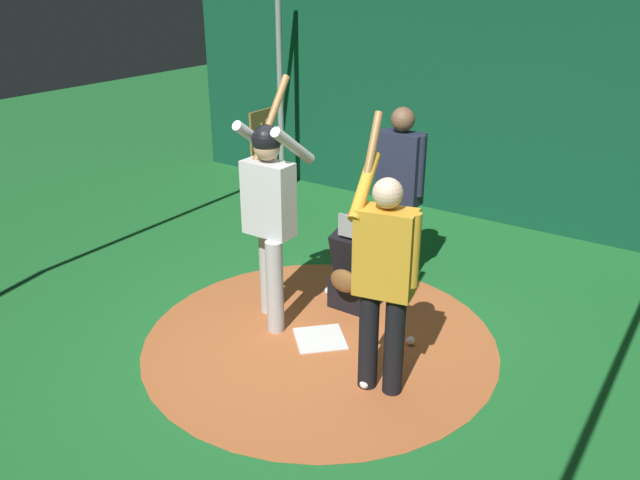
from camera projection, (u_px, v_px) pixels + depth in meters
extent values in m
plane|color=#1E6B2D|center=(320.00, 340.00, 5.59)|extent=(25.13, 25.13, 0.00)
cylinder|color=#B76033|center=(320.00, 339.00, 5.59)|extent=(3.06, 3.06, 0.01)
cube|color=white|center=(320.00, 339.00, 5.58)|extent=(0.59, 0.59, 0.01)
cylinder|color=#B3B3B7|center=(275.00, 287.00, 5.57)|extent=(0.15, 0.15, 0.86)
cylinder|color=#B3B3B7|center=(268.00, 270.00, 5.89)|extent=(0.15, 0.15, 0.86)
cube|color=silver|center=(269.00, 199.00, 5.43)|extent=(0.22, 0.44, 0.65)
cylinder|color=silver|center=(293.00, 146.00, 5.22)|extent=(0.52, 0.09, 0.40)
cylinder|color=silver|center=(256.00, 139.00, 5.42)|extent=(0.52, 0.09, 0.40)
sphere|color=tan|center=(267.00, 147.00, 5.25)|extent=(0.22, 0.22, 0.22)
sphere|color=black|center=(267.00, 140.00, 5.23)|extent=(0.25, 0.25, 0.25)
cylinder|color=olive|center=(270.00, 122.00, 5.43)|extent=(0.54, 0.06, 0.73)
cube|color=black|center=(356.00, 290.00, 6.12)|extent=(0.40, 0.40, 0.30)
cube|color=black|center=(355.00, 256.00, 5.94)|extent=(0.31, 0.40, 0.49)
sphere|color=brown|center=(355.00, 223.00, 5.79)|extent=(0.23, 0.23, 0.23)
cube|color=gray|center=(349.00, 226.00, 5.71)|extent=(0.03, 0.20, 0.20)
ellipsoid|color=brown|center=(344.00, 281.00, 5.74)|extent=(0.12, 0.28, 0.22)
cylinder|color=#4C4C51|center=(405.00, 246.00, 6.37)|extent=(0.15, 0.15, 0.88)
cylinder|color=#4C4C51|center=(388.00, 241.00, 6.48)|extent=(0.15, 0.15, 0.88)
cube|color=#1E2338|center=(400.00, 168.00, 6.11)|extent=(0.22, 0.42, 0.70)
cylinder|color=#1E2338|center=(420.00, 166.00, 5.99)|extent=(0.09, 0.09, 0.59)
cylinder|color=#1E2338|center=(382.00, 159.00, 6.20)|extent=(0.09, 0.09, 0.59)
sphere|color=brown|center=(403.00, 119.00, 5.93)|extent=(0.23, 0.23, 0.23)
cylinder|color=black|center=(394.00, 345.00, 4.76)|extent=(0.15, 0.15, 0.82)
cylinder|color=black|center=(369.00, 339.00, 4.83)|extent=(0.15, 0.15, 0.82)
cube|color=gold|center=(385.00, 253.00, 4.50)|extent=(0.30, 0.46, 0.65)
cylinder|color=gold|center=(413.00, 250.00, 4.41)|extent=(0.09, 0.09, 0.55)
cylinder|color=gold|center=(364.00, 186.00, 4.48)|extent=(0.49, 0.18, 0.42)
sphere|color=beige|center=(388.00, 193.00, 4.33)|extent=(0.21, 0.21, 0.21)
cylinder|color=olive|center=(368.00, 168.00, 4.51)|extent=(0.46, 0.15, 0.74)
cube|color=#0F472D|center=(490.00, 86.00, 7.72)|extent=(0.20, 9.13, 3.34)
cylinder|color=gray|center=(280.00, 85.00, 8.71)|extent=(0.08, 0.08, 3.03)
cube|color=olive|center=(266.00, 144.00, 9.69)|extent=(0.70, 0.04, 1.05)
cylinder|color=black|center=(279.00, 148.00, 9.89)|extent=(0.06, 0.14, 0.83)
cylinder|color=tan|center=(275.00, 150.00, 9.80)|extent=(0.06, 0.18, 0.83)
cylinder|color=olive|center=(270.00, 149.00, 9.69)|extent=(0.06, 0.17, 0.91)
cylinder|color=tan|center=(265.00, 152.00, 9.61)|extent=(0.06, 0.18, 0.87)
cylinder|color=black|center=(260.00, 155.00, 9.53)|extent=(0.06, 0.19, 0.81)
sphere|color=white|center=(328.00, 291.00, 6.34)|extent=(0.07, 0.07, 0.07)
sphere|color=white|center=(410.00, 341.00, 5.50)|extent=(0.07, 0.07, 0.07)
sphere|color=white|center=(364.00, 384.00, 4.93)|extent=(0.07, 0.07, 0.07)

